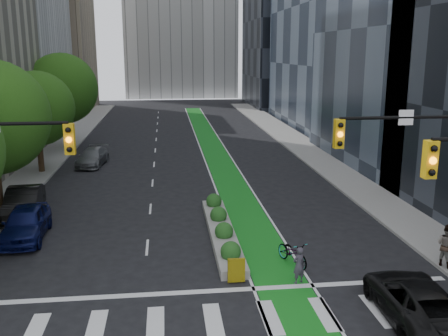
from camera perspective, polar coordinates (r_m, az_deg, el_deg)
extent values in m
plane|color=black|center=(18.99, -1.52, -15.56)|extent=(160.00, 160.00, 0.00)
cube|color=gray|center=(43.79, -20.23, 0.45)|extent=(3.60, 90.00, 0.15)
cube|color=gray|center=(44.58, 10.73, 1.26)|extent=(3.60, 90.00, 0.15)
cube|color=#167B1D|center=(47.67, -1.24, 2.18)|extent=(2.20, 70.00, 0.01)
cube|color=tan|center=(84.72, -20.09, 15.07)|extent=(14.00, 16.00, 26.00)
cube|color=black|center=(87.39, 7.80, 16.30)|extent=(14.00, 18.00, 28.00)
cylinder|color=black|center=(40.33, -20.32, 2.55)|extent=(0.44, 0.44, 4.48)
sphere|color=#1F4A10|center=(39.96, -20.64, 6.38)|extent=(5.60, 5.60, 5.60)
cylinder|color=black|center=(49.94, -17.75, 5.05)|extent=(0.44, 0.44, 5.15)
sphere|color=#1F4A10|center=(49.62, -18.01, 8.62)|extent=(6.60, 6.60, 6.60)
cube|color=gold|center=(17.62, -17.23, 3.18)|extent=(0.34, 0.28, 1.05)
sphere|color=orange|center=(17.46, -17.32, 3.09)|extent=(0.20, 0.20, 0.20)
cylinder|color=black|center=(19.41, 20.78, 5.44)|extent=(5.50, 0.12, 0.12)
cube|color=gold|center=(18.39, 12.99, 3.84)|extent=(0.34, 0.28, 1.05)
sphere|color=orange|center=(18.24, 13.16, 3.76)|extent=(0.20, 0.20, 0.20)
cube|color=white|center=(19.26, 20.09, 5.44)|extent=(0.55, 0.04, 0.55)
cube|color=gold|center=(14.76, 22.48, 0.91)|extent=(0.34, 0.28, 1.05)
sphere|color=orange|center=(14.63, 22.78, 0.78)|extent=(0.20, 0.20, 0.20)
cube|color=gray|center=(25.36, -0.26, -7.42)|extent=(1.20, 10.00, 0.40)
cube|color=yellow|center=(20.46, 1.41, -11.61)|extent=(0.70, 0.12, 1.00)
sphere|color=#194C19|center=(21.96, 0.78, -9.52)|extent=(0.90, 0.90, 0.90)
sphere|color=#194C19|center=(24.27, 0.00, -7.25)|extent=(0.90, 0.90, 0.90)
sphere|color=#194C19|center=(26.61, -0.63, -5.38)|extent=(0.90, 0.90, 0.90)
sphere|color=#194C19|center=(28.98, -1.16, -3.81)|extent=(0.90, 0.90, 0.90)
imported|color=gray|center=(22.34, 7.84, -9.54)|extent=(1.44, 2.19, 1.09)
imported|color=#3A3641|center=(20.57, 8.53, -10.94)|extent=(0.67, 0.57, 1.54)
imported|color=#0B1144|center=(26.78, -21.72, -5.85)|extent=(2.17, 4.92, 1.65)
imported|color=black|center=(30.19, -21.93, -3.73)|extent=(2.27, 5.21, 1.67)
imported|color=slate|center=(42.15, -14.81, 1.23)|extent=(2.51, 4.98, 1.39)
imported|color=black|center=(19.08, 21.09, -13.88)|extent=(2.69, 5.38, 1.46)
imported|color=gray|center=(23.50, 24.09, -8.06)|extent=(1.01, 1.11, 1.85)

